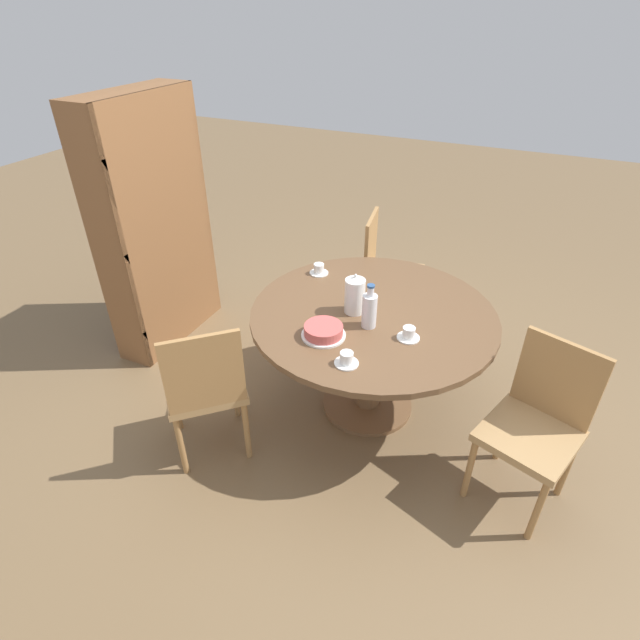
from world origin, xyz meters
name	(u,v)px	position (x,y,z in m)	size (l,w,h in m)	color
ground_plane	(367,405)	(0.00, 0.00, 0.00)	(14.00, 14.00, 0.00)	brown
dining_table	(372,332)	(0.00, 0.00, 0.58)	(1.42, 1.42, 0.72)	brown
chair_a	(387,269)	(0.97, 0.22, 0.49)	(0.48, 0.48, 0.90)	#A87A47
chair_b	(205,386)	(-0.73, 0.69, 0.49)	(0.59, 0.59, 0.90)	#A87A47
chair_c	(537,423)	(-0.27, -0.96, 0.49)	(0.54, 0.54, 0.90)	#A87A47
bookshelf	(156,228)	(0.16, 1.67, 0.89)	(0.90, 0.28, 1.77)	brown
coffee_pot	(355,295)	(-0.04, 0.10, 0.84)	(0.12, 0.12, 0.24)	white
water_bottle	(369,310)	(-0.15, -0.02, 0.83)	(0.08, 0.08, 0.26)	silver
cake_main	(323,331)	(-0.34, 0.16, 0.76)	(0.24, 0.24, 0.07)	white
cup_a	(319,270)	(0.29, 0.48, 0.75)	(0.12, 0.12, 0.07)	white
cup_b	(409,334)	(-0.17, -0.26, 0.75)	(0.12, 0.12, 0.07)	white
cup_c	(347,359)	(-0.51, -0.04, 0.75)	(0.12, 0.12, 0.07)	white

